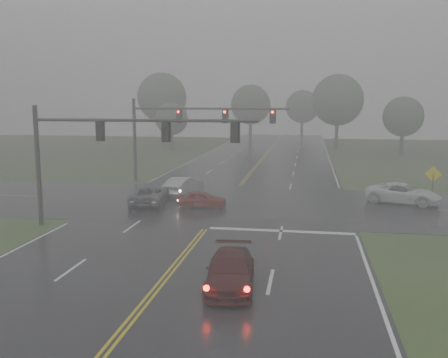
% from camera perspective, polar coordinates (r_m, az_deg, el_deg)
% --- Properties ---
extents(ground, '(180.00, 180.00, 0.00)m').
position_cam_1_polar(ground, '(17.10, -12.30, -17.52)').
color(ground, '#334A1F').
rests_on(ground, ground).
extents(main_road, '(18.00, 160.00, 0.02)m').
position_cam_1_polar(main_road, '(35.48, -0.25, -3.41)').
color(main_road, black).
rests_on(main_road, ground).
extents(cross_street, '(120.00, 14.00, 0.02)m').
position_cam_1_polar(cross_street, '(37.41, 0.27, -2.77)').
color(cross_street, black).
rests_on(cross_street, ground).
extents(stop_bar, '(8.50, 0.50, 0.01)m').
position_cam_1_polar(stop_bar, '(29.57, 6.54, -5.97)').
color(stop_bar, white).
rests_on(stop_bar, ground).
extents(sedan_maroon, '(2.34, 4.87, 1.37)m').
position_cam_1_polar(sedan_maroon, '(20.94, 0.74, -12.24)').
color(sedan_maroon, '#3B0C0A').
rests_on(sedan_maroon, ground).
extents(sedan_red, '(3.55, 1.58, 1.19)m').
position_cam_1_polar(sedan_red, '(35.93, -2.50, -3.26)').
color(sedan_red, maroon).
rests_on(sedan_red, ground).
extents(sedan_silver, '(2.60, 4.77, 1.49)m').
position_cam_1_polar(sedan_silver, '(40.69, -4.62, -1.85)').
color(sedan_silver, '#A1A4A9').
rests_on(sedan_silver, ground).
extents(car_grey, '(2.92, 5.30, 1.41)m').
position_cam_1_polar(car_grey, '(37.33, -8.48, -2.89)').
color(car_grey, '#4E4F54').
rests_on(car_grey, ground).
extents(pickup_white, '(5.88, 4.08, 1.49)m').
position_cam_1_polar(pickup_white, '(39.62, 19.74, -2.64)').
color(pickup_white, white).
rests_on(pickup_white, ground).
extents(signal_gantry_near, '(13.54, 0.32, 7.32)m').
position_cam_1_polar(signal_gantry_near, '(30.26, -13.73, 4.09)').
color(signal_gantry_near, black).
rests_on(signal_gantry_near, ground).
extents(signal_gantry_far, '(14.55, 0.40, 7.81)m').
position_cam_1_polar(signal_gantry_far, '(46.47, -4.92, 6.32)').
color(signal_gantry_far, black).
rests_on(signal_gantry_far, ground).
extents(sign_diamond_east, '(1.17, 0.33, 2.86)m').
position_cam_1_polar(sign_diamond_east, '(39.69, 22.79, 0.04)').
color(sign_diamond_east, black).
rests_on(sign_diamond_east, ground).
extents(tree_nw_a, '(5.05, 5.05, 7.42)m').
position_cam_1_polar(tree_nw_a, '(78.33, -6.01, 6.86)').
color(tree_nw_a, '#30261F').
rests_on(tree_nw_a, ground).
extents(tree_ne_a, '(8.02, 8.02, 11.78)m').
position_cam_1_polar(tree_ne_a, '(80.82, 12.87, 8.79)').
color(tree_ne_a, '#30261F').
rests_on(tree_ne_a, ground).
extents(tree_n_mid, '(7.20, 7.20, 10.57)m').
position_cam_1_polar(tree_n_mid, '(91.54, 3.06, 8.48)').
color(tree_n_mid, '#30261F').
rests_on(tree_n_mid, ground).
extents(tree_e_near, '(5.63, 5.63, 8.27)m').
position_cam_1_polar(tree_e_near, '(74.66, 19.79, 6.73)').
color(tree_e_near, '#30261F').
rests_on(tree_e_near, ground).
extents(tree_nw_b, '(8.51, 8.51, 12.50)m').
position_cam_1_polar(tree_nw_b, '(88.26, -7.11, 9.24)').
color(tree_nw_b, '#30261F').
rests_on(tree_nw_b, ground).
extents(tree_n_far, '(6.70, 6.70, 9.83)m').
position_cam_1_polar(tree_n_far, '(102.97, 8.95, 8.16)').
color(tree_n_far, '#30261F').
rests_on(tree_n_far, ground).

